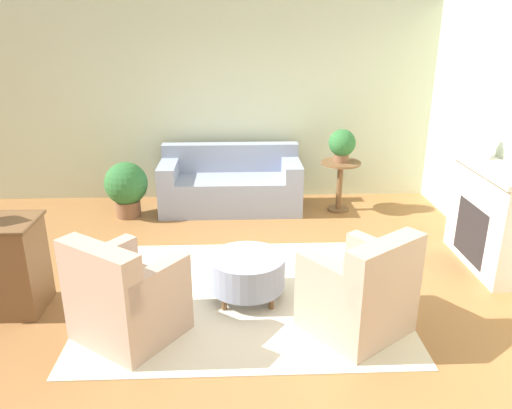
{
  "coord_description": "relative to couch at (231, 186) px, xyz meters",
  "views": [
    {
      "loc": [
        -0.05,
        -4.27,
        2.53
      ],
      "look_at": [
        0.15,
        0.55,
        0.75
      ],
      "focal_mm": 35.0,
      "sensor_mm": 36.0,
      "label": 1
    }
  ],
  "objects": [
    {
      "name": "rug",
      "position": [
        0.13,
        -2.46,
        -0.33
      ],
      "size": [
        2.97,
        2.36,
        0.01
      ],
      "color": "beige",
      "rests_on": "ground_plane"
    },
    {
      "name": "vase_mantel_near",
      "position": [
        2.76,
        -1.55,
        0.92
      ],
      "size": [
        0.2,
        0.2,
        0.31
      ],
      "color": "silver",
      "rests_on": "fireplace"
    },
    {
      "name": "ground_plane",
      "position": [
        0.13,
        -2.46,
        -0.33
      ],
      "size": [
        16.0,
        16.0,
        0.0
      ],
      "primitive_type": "plane",
      "color": "#996638"
    },
    {
      "name": "couch",
      "position": [
        0.0,
        0.0,
        0.0
      ],
      "size": [
        1.95,
        0.84,
        0.88
      ],
      "color": "#8E99B2",
      "rests_on": "ground_plane"
    },
    {
      "name": "armchair_right",
      "position": [
        1.12,
        -3.07,
        0.03
      ],
      "size": [
        1.05,
        1.04,
        0.91
      ],
      "color": "tan",
      "rests_on": "rug"
    },
    {
      "name": "wall_back",
      "position": [
        0.13,
        0.58,
        1.07
      ],
      "size": [
        9.95,
        0.12,
        2.8
      ],
      "color": "beige",
      "rests_on": "ground_plane"
    },
    {
      "name": "ottoman_table",
      "position": [
        0.17,
        -2.49,
        -0.05
      ],
      "size": [
        0.73,
        0.73,
        0.43
      ],
      "color": "#8E99B2",
      "rests_on": "rug"
    },
    {
      "name": "potted_plant_on_side_table",
      "position": [
        1.52,
        -0.14,
        0.62
      ],
      "size": [
        0.37,
        0.37,
        0.45
      ],
      "color": "brown",
      "rests_on": "side_table"
    },
    {
      "name": "side_table",
      "position": [
        1.52,
        -0.14,
        0.15
      ],
      "size": [
        0.55,
        0.55,
        0.71
      ],
      "color": "brown",
      "rests_on": "ground_plane"
    },
    {
      "name": "armchair_left",
      "position": [
        -0.86,
        -3.07,
        0.03
      ],
      "size": [
        1.05,
        1.04,
        0.91
      ],
      "color": "tan",
      "rests_on": "rug"
    },
    {
      "name": "fireplace",
      "position": [
        2.77,
        -1.89,
        0.26
      ],
      "size": [
        0.44,
        1.33,
        1.13
      ],
      "color": "silver",
      "rests_on": "ground_plane"
    },
    {
      "name": "potted_plant_floor",
      "position": [
        -1.4,
        -0.26,
        0.1
      ],
      "size": [
        0.58,
        0.58,
        0.76
      ],
      "color": "brown",
      "rests_on": "ground_plane"
    }
  ]
}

